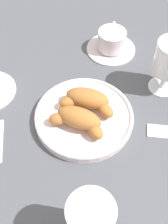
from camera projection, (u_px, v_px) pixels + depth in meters
name	position (u px, v px, depth m)	size (l,w,h in m)	color
ground_plane	(87.00, 109.00, 0.70)	(2.20, 2.20, 0.00)	#4C4F56
pastry_plate	(84.00, 117.00, 0.67)	(0.23, 0.23, 0.02)	silver
croissant_large	(88.00, 101.00, 0.66)	(0.12, 0.11, 0.04)	#AD6B33
croissant_small	(79.00, 119.00, 0.63)	(0.12, 0.10, 0.04)	#AD6B33
coffee_cup_near	(112.00, 42.00, 0.80)	(0.14, 0.14, 0.06)	silver
juice_glass_right	(90.00, 220.00, 0.45)	(0.08, 0.08, 0.14)	white
sugar_packet	(159.00, 131.00, 0.65)	(0.05, 0.03, 0.01)	white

